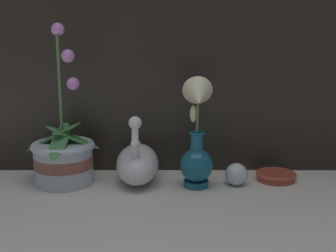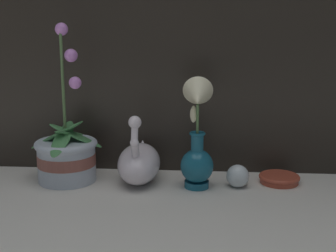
{
  "view_description": "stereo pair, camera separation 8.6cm",
  "coord_description": "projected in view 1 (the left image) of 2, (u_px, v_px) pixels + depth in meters",
  "views": [
    {
      "loc": [
        0.01,
        -1.12,
        0.44
      ],
      "look_at": [
        0.0,
        0.11,
        0.16
      ],
      "focal_mm": 50.0,
      "sensor_mm": 36.0,
      "label": 1
    },
    {
      "loc": [
        0.09,
        -1.12,
        0.44
      ],
      "look_at": [
        0.0,
        0.11,
        0.16
      ],
      "focal_mm": 50.0,
      "sensor_mm": 36.0,
      "label": 2
    }
  ],
  "objects": [
    {
      "name": "ground_plane",
      "position": [
        167.0,
        196.0,
        1.19
      ],
      "size": [
        2.8,
        2.8,
        0.0
      ],
      "primitive_type": "plane",
      "color": "beige"
    },
    {
      "name": "orchid_potted_plant",
      "position": [
        65.0,
        156.0,
        1.27
      ],
      "size": [
        0.22,
        0.22,
        0.43
      ],
      "color": "#B2BCCC",
      "rests_on": "ground_plane"
    },
    {
      "name": "swan_figurine",
      "position": [
        139.0,
        162.0,
        1.28
      ],
      "size": [
        0.12,
        0.21,
        0.2
      ],
      "color": "white",
      "rests_on": "ground_plane"
    },
    {
      "name": "blue_vase",
      "position": [
        198.0,
        142.0,
        1.22
      ],
      "size": [
        0.09,
        0.13,
        0.3
      ],
      "color": "#195B75",
      "rests_on": "ground_plane"
    },
    {
      "name": "glass_sphere",
      "position": [
        238.0,
        174.0,
        1.26
      ],
      "size": [
        0.06,
        0.06,
        0.06
      ],
      "color": "silver",
      "rests_on": "ground_plane"
    },
    {
      "name": "amber_dish",
      "position": [
        277.0,
        176.0,
        1.31
      ],
      "size": [
        0.11,
        0.11,
        0.02
      ],
      "color": "#A8422D",
      "rests_on": "ground_plane"
    }
  ]
}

